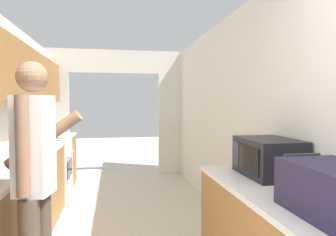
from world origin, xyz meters
TOP-DOWN VIEW (x-y plane):
  - wall_right at (1.36, 2.09)m, footprint 0.06×7.77m
  - wall_far_with_doorway at (0.00, 5.40)m, footprint 3.05×0.06m
  - counter_left at (-1.03, 2.85)m, footprint 0.62×4.23m
  - range_oven at (-1.02, 4.12)m, footprint 0.66×0.72m
  - person at (-0.55, 1.41)m, footprint 0.55×0.43m
  - microwave at (1.12, 1.45)m, footprint 0.37×0.52m

SIDE VIEW (x-z plane):
  - counter_left at x=-1.03m, z-range 0.00..0.90m
  - range_oven at x=-1.02m, z-range -0.06..0.98m
  - person at x=-0.55m, z-range 0.07..1.80m
  - microwave at x=1.12m, z-range 0.90..1.19m
  - wall_right at x=1.36m, z-range 0.00..2.50m
  - wall_far_with_doorway at x=0.00m, z-range 0.20..2.70m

